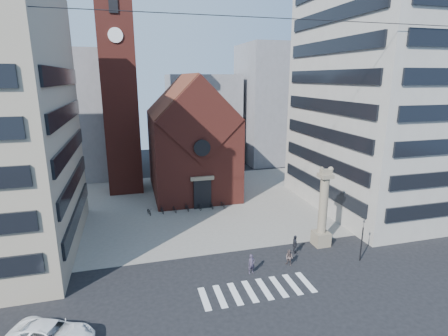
{
  "coord_description": "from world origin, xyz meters",
  "views": [
    {
      "loc": [
        -8.96,
        -27.29,
        17.41
      ],
      "look_at": [
        0.63,
        8.0,
        7.91
      ],
      "focal_mm": 28.0,
      "sensor_mm": 36.0,
      "label": 1
    }
  ],
  "objects_px": {
    "lion_column": "(323,215)",
    "pedestrian_2": "(295,244)",
    "scooter_0": "(149,211)",
    "traffic_light": "(362,239)",
    "pedestrian_1": "(289,258)",
    "pedestrian_0": "(252,264)",
    "white_car": "(51,335)"
  },
  "relations": [
    {
      "from": "pedestrian_0",
      "to": "scooter_0",
      "type": "relative_size",
      "value": 1.13
    },
    {
      "from": "traffic_light",
      "to": "pedestrian_2",
      "type": "bearing_deg",
      "value": 151.66
    },
    {
      "from": "pedestrian_2",
      "to": "scooter_0",
      "type": "bearing_deg",
      "value": 59.59
    },
    {
      "from": "pedestrian_1",
      "to": "pedestrian_0",
      "type": "bearing_deg",
      "value": -120.74
    },
    {
      "from": "lion_column",
      "to": "white_car",
      "type": "bearing_deg",
      "value": -161.61
    },
    {
      "from": "traffic_light",
      "to": "pedestrian_2",
      "type": "height_order",
      "value": "traffic_light"
    },
    {
      "from": "lion_column",
      "to": "scooter_0",
      "type": "height_order",
      "value": "lion_column"
    },
    {
      "from": "pedestrian_0",
      "to": "pedestrian_2",
      "type": "bearing_deg",
      "value": 13.98
    },
    {
      "from": "traffic_light",
      "to": "pedestrian_1",
      "type": "xyz_separation_m",
      "value": [
        -7.1,
        1.02,
        -1.5
      ]
    },
    {
      "from": "lion_column",
      "to": "pedestrian_1",
      "type": "relative_size",
      "value": 5.5
    },
    {
      "from": "white_car",
      "to": "pedestrian_0",
      "type": "xyz_separation_m",
      "value": [
        15.86,
        4.92,
        0.15
      ]
    },
    {
      "from": "lion_column",
      "to": "scooter_0",
      "type": "distance_m",
      "value": 22.08
    },
    {
      "from": "white_car",
      "to": "pedestrian_2",
      "type": "height_order",
      "value": "pedestrian_2"
    },
    {
      "from": "pedestrian_1",
      "to": "scooter_0",
      "type": "distance_m",
      "value": 20.46
    },
    {
      "from": "traffic_light",
      "to": "pedestrian_0",
      "type": "relative_size",
      "value": 2.3
    },
    {
      "from": "traffic_light",
      "to": "white_car",
      "type": "bearing_deg",
      "value": -170.95
    },
    {
      "from": "traffic_light",
      "to": "pedestrian_2",
      "type": "distance_m",
      "value": 6.44
    },
    {
      "from": "lion_column",
      "to": "scooter_0",
      "type": "bearing_deg",
      "value": 141.94
    },
    {
      "from": "pedestrian_1",
      "to": "pedestrian_2",
      "type": "distance_m",
      "value": 2.52
    },
    {
      "from": "scooter_0",
      "to": "white_car",
      "type": "bearing_deg",
      "value": -121.59
    },
    {
      "from": "lion_column",
      "to": "pedestrian_2",
      "type": "height_order",
      "value": "lion_column"
    },
    {
      "from": "traffic_light",
      "to": "white_car",
      "type": "distance_m",
      "value": 27.28
    },
    {
      "from": "pedestrian_1",
      "to": "scooter_0",
      "type": "xyz_separation_m",
      "value": [
        -12.12,
        16.48,
        -0.3
      ]
    },
    {
      "from": "lion_column",
      "to": "pedestrian_2",
      "type": "relative_size",
      "value": 4.37
    },
    {
      "from": "white_car",
      "to": "pedestrian_0",
      "type": "height_order",
      "value": "pedestrian_0"
    },
    {
      "from": "pedestrian_2",
      "to": "traffic_light",
      "type": "bearing_deg",
      "value": -102.07
    },
    {
      "from": "traffic_light",
      "to": "white_car",
      "type": "height_order",
      "value": "traffic_light"
    },
    {
      "from": "lion_column",
      "to": "pedestrian_1",
      "type": "bearing_deg",
      "value": -149.68
    },
    {
      "from": "lion_column",
      "to": "scooter_0",
      "type": "xyz_separation_m",
      "value": [
        -17.23,
        13.49,
        -2.97
      ]
    },
    {
      "from": "lion_column",
      "to": "traffic_light",
      "type": "height_order",
      "value": "lion_column"
    },
    {
      "from": "pedestrian_0",
      "to": "pedestrian_1",
      "type": "height_order",
      "value": "pedestrian_0"
    },
    {
      "from": "pedestrian_2",
      "to": "scooter_0",
      "type": "height_order",
      "value": "pedestrian_2"
    }
  ]
}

